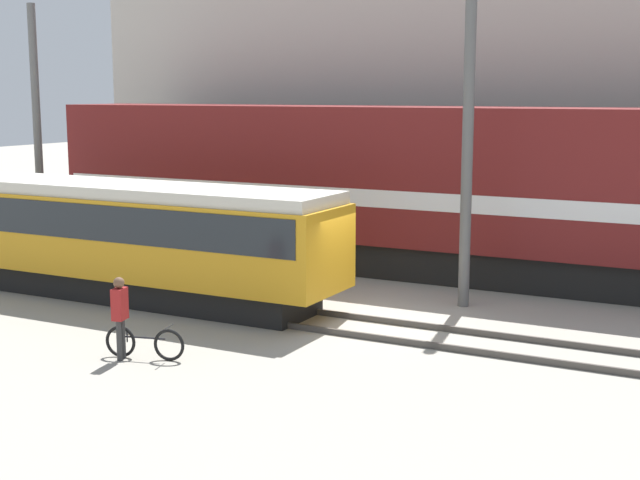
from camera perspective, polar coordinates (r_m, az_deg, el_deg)
The scene contains 10 objects.
ground_plane at distance 21.25m, azimuth 2.34°, elevation -5.17°, with size 120.00×120.00×0.00m, color #9E998C.
track_near at distance 20.65m, azimuth 1.54°, elevation -5.39°, with size 60.00×1.50×0.14m.
track_far at distance 26.46m, azimuth 7.76°, elevation -2.16°, with size 60.00×1.51×0.14m.
building_backdrop at distance 32.39m, azimuth 12.11°, elevation 8.20°, with size 30.77×6.00×9.53m.
freight_locomotive at distance 26.78m, azimuth 4.04°, elevation 3.48°, with size 21.82×3.04×5.54m.
streetcar at distance 23.94m, azimuth -12.88°, elevation 0.49°, with size 12.69×2.54×3.02m.
bicycle at distance 18.51m, azimuth -11.16°, elevation -6.49°, with size 1.69×0.59×0.72m.
person at distance 18.39m, azimuth -12.69°, elevation -4.37°, with size 0.30×0.40×1.71m.
utility_pole_left at distance 30.10m, azimuth -17.63°, elevation 6.53°, with size 0.26×0.26×8.10m.
utility_pole_center at distance 22.34m, azimuth 9.40°, elevation 5.28°, with size 0.28×0.28×7.56m.
Camera 1 is at (8.80, -18.57, 5.37)m, focal length 50.00 mm.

